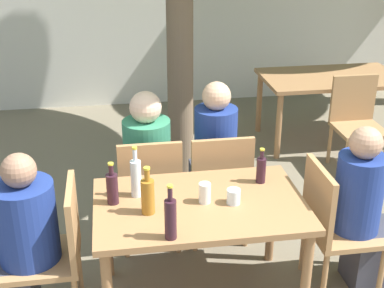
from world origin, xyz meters
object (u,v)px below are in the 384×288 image
(patio_chair_4, at_px, (356,118))
(person_seated_2, at_px, (147,170))
(dining_table_back, at_px, (331,83))
(water_bottle_2, at_px, (136,177))
(patio_chair_2, at_px, (150,187))
(person_seated_0, at_px, (15,251))
(wine_bottle_3, at_px, (171,218))
(person_seated_1, at_px, (368,219))
(patio_chair_0, at_px, (56,246))
(wine_bottle_0, at_px, (112,188))
(wine_bottle_4, at_px, (261,169))
(person_seated_3, at_px, (213,163))
(drinking_glass_0, at_px, (234,196))
(patio_chair_1, at_px, (333,222))
(amber_bottle_1, at_px, (148,195))
(patio_chair_3, at_px, (219,182))
(drinking_glass_1, at_px, (205,193))
(dining_table_front, at_px, (200,215))

(patio_chair_4, xyz_separation_m, person_seated_2, (-2.05, -0.81, 0.02))
(dining_table_back, relative_size, water_bottle_2, 4.42)
(patio_chair_2, distance_m, person_seated_0, 1.06)
(patio_chair_2, xyz_separation_m, wine_bottle_3, (0.04, -0.98, 0.35))
(patio_chair_4, height_order, person_seated_1, person_seated_1)
(patio_chair_0, xyz_separation_m, wine_bottle_0, (0.35, 0.08, 0.32))
(person_seated_0, distance_m, person_seated_1, 2.20)
(patio_chair_0, relative_size, person_seated_0, 0.80)
(patio_chair_2, height_order, person_seated_0, person_seated_0)
(patio_chair_4, relative_size, wine_bottle_4, 3.79)
(person_seated_3, distance_m, wine_bottle_0, 1.14)
(person_seated_0, xyz_separation_m, person_seated_3, (1.35, 0.87, 0.04))
(patio_chair_2, xyz_separation_m, person_seated_1, (1.36, -0.64, 0.00))
(drinking_glass_0, bearing_deg, patio_chair_1, 3.36)
(person_seated_2, bearing_deg, wine_bottle_3, 91.73)
(person_seated_1, bearing_deg, person_seated_3, 44.31)
(amber_bottle_1, bearing_deg, patio_chair_3, 51.25)
(dining_table_back, xyz_separation_m, patio_chair_4, (0.00, -0.65, -0.14))
(patio_chair_4, relative_size, drinking_glass_1, 7.14)
(patio_chair_4, distance_m, person_seated_0, 3.35)
(drinking_glass_1, bearing_deg, water_bottle_2, 160.30)
(drinking_glass_0, bearing_deg, dining_table_back, 56.05)
(dining_table_front, distance_m, person_seated_0, 1.11)
(patio_chair_0, distance_m, person_seated_2, 1.06)
(person_seated_0, relative_size, person_seated_2, 0.95)
(person_seated_0, xyz_separation_m, wine_bottle_0, (0.59, 0.08, 0.33))
(wine_bottle_0, bearing_deg, dining_table_back, 44.41)
(wine_bottle_3, bearing_deg, amber_bottle_1, 109.56)
(patio_chair_0, xyz_separation_m, person_seated_2, (0.61, 0.87, 0.02))
(dining_table_front, height_order, person_seated_3, person_seated_3)
(dining_table_back, height_order, patio_chair_3, patio_chair_3)
(wine_bottle_3, bearing_deg, dining_table_back, 53.09)
(water_bottle_2, bearing_deg, wine_bottle_0, -154.92)
(person_seated_1, relative_size, person_seated_2, 0.98)
(patio_chair_2, bearing_deg, person_seated_0, 36.94)
(patio_chair_2, relative_size, wine_bottle_4, 3.79)
(amber_bottle_1, bearing_deg, dining_table_back, 48.72)
(dining_table_back, height_order, wine_bottle_4, wine_bottle_4)
(patio_chair_4, bearing_deg, wine_bottle_4, -132.53)
(dining_table_front, xyz_separation_m, person_seated_2, (-0.25, 0.87, -0.11))
(patio_chair_0, xyz_separation_m, patio_chair_3, (1.11, 0.64, 0.00))
(drinking_glass_1, bearing_deg, patio_chair_0, -179.90)
(dining_table_front, relative_size, patio_chair_3, 1.41)
(patio_chair_0, relative_size, amber_bottle_1, 3.06)
(person_seated_3, xyz_separation_m, wine_bottle_3, (-0.47, -1.21, 0.31))
(person_seated_0, relative_size, water_bottle_2, 3.43)
(patio_chair_0, distance_m, person_seated_3, 1.42)
(person_seated_0, height_order, water_bottle_2, person_seated_0)
(patio_chair_3, height_order, drinking_glass_1, patio_chair_3)
(wine_bottle_0, relative_size, drinking_glass_1, 2.13)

